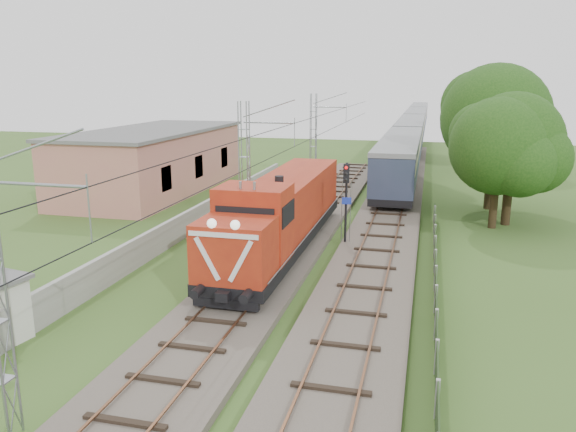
# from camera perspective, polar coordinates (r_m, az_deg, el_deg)

# --- Properties ---
(ground) EXTENTS (140.00, 140.00, 0.00)m
(ground) POSITION_cam_1_polar(r_m,az_deg,el_deg) (22.24, -6.72, -10.73)
(ground) COLOR #3A5720
(ground) RESTS_ON ground
(track_main) EXTENTS (4.20, 70.00, 0.45)m
(track_main) POSITION_cam_1_polar(r_m,az_deg,el_deg) (28.37, -1.72, -4.79)
(track_main) COLOR #6B6054
(track_main) RESTS_ON ground
(track_side) EXTENTS (4.20, 80.00, 0.45)m
(track_side) POSITION_cam_1_polar(r_m,az_deg,el_deg) (39.98, 10.32, 0.44)
(track_side) COLOR #6B6054
(track_side) RESTS_ON ground
(catenary) EXTENTS (3.31, 70.00, 8.00)m
(catenary) POSITION_cam_1_polar(r_m,az_deg,el_deg) (32.97, -4.35, 4.69)
(catenary) COLOR gray
(catenary) RESTS_ON ground
(boundary_wall) EXTENTS (0.25, 40.00, 1.50)m
(boundary_wall) POSITION_cam_1_polar(r_m,az_deg,el_deg) (34.89, -9.80, -0.50)
(boundary_wall) COLOR #9E9E99
(boundary_wall) RESTS_ON ground
(station_building) EXTENTS (8.40, 20.40, 5.22)m
(station_building) POSITION_cam_1_polar(r_m,az_deg,el_deg) (48.82, -13.40, 5.57)
(station_building) COLOR #B67662
(station_building) RESTS_ON ground
(fence) EXTENTS (0.12, 32.00, 1.20)m
(fence) POSITION_cam_1_polar(r_m,az_deg,el_deg) (23.51, 14.78, -8.15)
(fence) COLOR black
(fence) RESTS_ON ground
(locomotive) EXTENTS (3.13, 17.86, 4.54)m
(locomotive) POSITION_cam_1_polar(r_m,az_deg,el_deg) (29.76, -0.64, 0.37)
(locomotive) COLOR black
(locomotive) RESTS_ON ground
(coach_rake) EXTENTS (3.21, 95.69, 3.71)m
(coach_rake) POSITION_cam_1_polar(r_m,az_deg,el_deg) (86.15, 12.63, 8.94)
(coach_rake) COLOR black
(coach_rake) RESTS_ON ground
(signal_post) EXTENTS (0.53, 0.41, 4.78)m
(signal_post) POSITION_cam_1_polar(r_m,az_deg,el_deg) (31.00, 5.93, 2.65)
(signal_post) COLOR black
(signal_post) RESTS_ON ground
(tree_a) EXTENTS (6.32, 6.02, 8.20)m
(tree_a) POSITION_cam_1_polar(r_m,az_deg,el_deg) (37.15, 20.74, 6.52)
(tree_a) COLOR #372A16
(tree_a) RESTS_ON ground
(tree_b) EXTENTS (6.56, 6.25, 8.51)m
(tree_b) POSITION_cam_1_polar(r_m,az_deg,el_deg) (38.31, 21.96, 6.89)
(tree_b) COLOR #372A16
(tree_b) RESTS_ON ground
(tree_c) EXTENTS (8.00, 7.62, 10.37)m
(tree_c) POSITION_cam_1_polar(r_m,az_deg,el_deg) (42.75, 20.45, 9.18)
(tree_c) COLOR #372A16
(tree_c) RESTS_ON ground
(tree_d) EXTENTS (8.28, 7.89, 10.74)m
(tree_d) POSITION_cam_1_polar(r_m,az_deg,el_deg) (61.81, 21.07, 10.45)
(tree_d) COLOR #372A16
(tree_d) RESTS_ON ground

